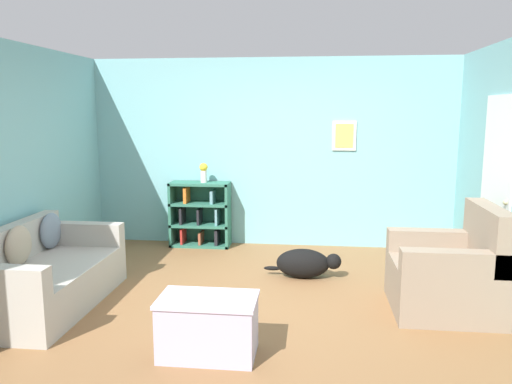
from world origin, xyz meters
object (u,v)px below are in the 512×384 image
object	(u,v)px
bookshelf	(201,215)
coffee_table	(208,325)
recliner_chair	(450,274)
couch	(40,276)
dog	(305,263)
vase	(204,171)

from	to	relation	value
bookshelf	coffee_table	world-z (taller)	bookshelf
recliner_chair	coffee_table	world-z (taller)	recliner_chair
couch	dog	distance (m)	2.78
bookshelf	vase	xyz separation A→B (m)	(0.06, -0.02, 0.61)
recliner_chair	vase	world-z (taller)	vase
couch	coffee_table	size ratio (longest dim) A/B	2.28
dog	vase	xyz separation A→B (m)	(-1.43, 1.21, 0.89)
bookshelf	coffee_table	bearing A→B (deg)	-76.25
coffee_table	dog	size ratio (longest dim) A/B	0.86
bookshelf	vase	size ratio (longest dim) A/B	3.36
dog	bookshelf	bearing A→B (deg)	140.46
couch	coffee_table	world-z (taller)	couch
recliner_chair	dog	size ratio (longest dim) A/B	1.15
couch	recliner_chair	size ratio (longest dim) A/B	1.70
recliner_chair	coffee_table	bearing A→B (deg)	-151.71
coffee_table	vase	world-z (taller)	vase
recliner_chair	coffee_table	size ratio (longest dim) A/B	1.34
bookshelf	dog	size ratio (longest dim) A/B	1.02
coffee_table	vase	xyz separation A→B (m)	(-0.71, 3.12, 0.81)
vase	dog	bearing A→B (deg)	-40.15
recliner_chair	vase	distance (m)	3.51
couch	vase	world-z (taller)	vase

